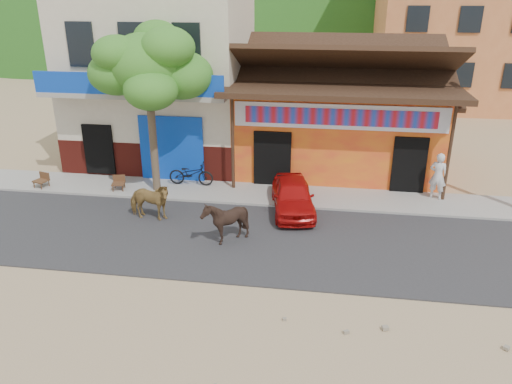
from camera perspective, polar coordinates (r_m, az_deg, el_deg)
ground at (r=13.03m, az=-0.06°, el=-10.83°), size 120.00×120.00×0.00m
road at (r=15.15m, az=1.35°, el=-5.64°), size 60.00×5.00×0.04m
sidewalk at (r=18.28m, az=2.73°, el=-0.42°), size 60.00×2.00×0.12m
dance_club at (r=21.46m, az=9.30°, el=7.69°), size 8.00×6.00×3.60m
cafe_building at (r=22.26m, az=-10.56°, el=12.61°), size 7.00×6.00×7.00m
apartment_front at (r=35.57m, az=21.69°, el=19.09°), size 9.00×9.00×12.00m
tree at (r=18.16m, az=-11.94°, el=9.12°), size 3.00×3.00×6.00m
cow_tan at (r=16.58m, az=-12.11°, el=-1.04°), size 1.60×0.86×1.30m
cow_dark at (r=14.79m, az=-3.53°, el=-3.35°), size 1.27×1.14×1.38m
red_car at (r=16.91m, az=4.23°, el=-0.41°), size 1.87×3.49×1.13m
scooter at (r=19.12m, az=-7.43°, el=2.10°), size 1.72×0.62×0.90m
pedestrian at (r=18.73m, az=20.09°, el=1.73°), size 0.73×0.63×1.69m
cafe_chair_left at (r=20.41m, az=-23.47°, el=1.84°), size 0.58×0.58×1.00m
cafe_chair_right at (r=19.17m, az=-15.52°, el=1.62°), size 0.54×0.54×0.97m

